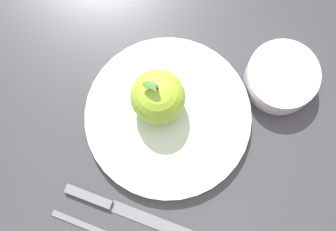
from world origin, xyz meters
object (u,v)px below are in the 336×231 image
(apple, at_px, (158,97))
(knife, at_px, (120,209))
(side_bowl, at_px, (282,77))
(dinner_plate, at_px, (168,117))

(apple, bearing_deg, knife, 84.31)
(knife, bearing_deg, side_bowl, -127.08)
(apple, relative_size, knife, 0.45)
(dinner_plate, xyz_separation_m, apple, (0.02, -0.01, 0.05))
(knife, bearing_deg, apple, -95.69)
(side_bowl, relative_size, knife, 0.51)
(dinner_plate, distance_m, apple, 0.06)
(side_bowl, bearing_deg, knife, 52.92)
(dinner_plate, height_order, side_bowl, side_bowl)
(dinner_plate, xyz_separation_m, side_bowl, (-0.16, -0.10, 0.01))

